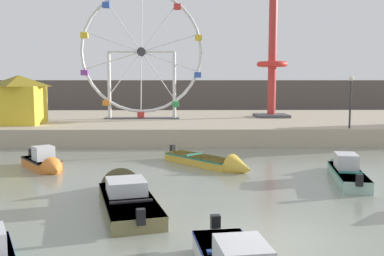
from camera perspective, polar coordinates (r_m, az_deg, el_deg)
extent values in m
plane|color=gray|center=(12.07, 10.53, -14.29)|extent=(240.00, 240.00, 0.00)
cube|color=#B7A88E|center=(36.69, 2.68, 0.52)|extent=(110.00, 18.84, 1.17)
cube|color=#564C47|center=(56.01, 1.43, 4.13)|extent=(140.00, 3.00, 4.40)
cube|color=orange|center=(22.15, -19.43, -4.50)|extent=(2.55, 2.90, 0.46)
cube|color=black|center=(22.11, -19.45, -4.02)|extent=(2.55, 2.89, 0.08)
cone|color=orange|center=(20.50, -17.87, -5.28)|extent=(1.29, 1.24, 1.04)
cube|color=black|center=(23.50, -20.61, -3.10)|extent=(0.31, 0.30, 0.44)
cube|color=silver|center=(21.72, -19.19, -3.18)|extent=(1.20, 1.20, 0.67)
cube|color=black|center=(22.43, -19.74, -3.71)|extent=(0.84, 0.68, 0.06)
cube|color=#93BCAD|center=(19.28, 20.06, -6.06)|extent=(1.89, 4.44, 0.47)
cube|color=#237566|center=(19.24, 20.08, -5.49)|extent=(1.90, 4.40, 0.08)
cone|color=#93BCAD|center=(21.91, 18.83, -4.57)|extent=(1.24, 1.36, 1.03)
cube|color=black|center=(17.04, 21.41, -6.50)|extent=(0.27, 0.24, 0.44)
cube|color=silver|center=(19.69, 19.85, -4.15)|extent=(1.10, 1.43, 0.64)
cube|color=#237566|center=(18.70, 20.37, -5.60)|extent=(0.94, 0.33, 0.06)
cube|color=gold|center=(21.87, 1.17, -4.32)|extent=(3.79, 4.11, 0.43)
cube|color=#237566|center=(21.84, 1.17, -3.88)|extent=(3.78, 4.09, 0.08)
cone|color=gold|center=(19.99, 6.57, -5.37)|extent=(1.69, 1.69, 1.20)
cube|color=black|center=(23.51, -2.61, -2.79)|extent=(0.31, 0.31, 0.44)
cube|color=#237566|center=(22.22, 0.22, -3.52)|extent=(0.92, 0.82, 0.06)
cube|color=olive|center=(14.34, -8.42, -10.00)|extent=(2.75, 4.92, 0.44)
cube|color=black|center=(14.29, -8.43, -9.32)|extent=(2.75, 4.88, 0.08)
cone|color=olive|center=(17.17, -9.76, -7.31)|extent=(1.79, 1.63, 1.50)
cube|color=black|center=(11.94, -6.84, -11.67)|extent=(0.28, 0.26, 0.44)
cube|color=silver|center=(14.78, -8.75, -7.68)|extent=(1.59, 1.68, 0.48)
cube|color=black|center=(13.71, -8.10, -9.67)|extent=(1.34, 0.51, 0.06)
cube|color=black|center=(11.17, 3.13, -12.59)|extent=(0.26, 0.23, 0.44)
cube|color=navy|center=(9.75, 5.11, -15.97)|extent=(1.04, 0.30, 0.06)
torus|color=silver|center=(35.62, -6.76, 10.05)|extent=(9.96, 0.24, 9.96)
cylinder|color=#38383D|center=(35.62, -6.76, 10.05)|extent=(0.70, 0.50, 0.70)
cylinder|color=silver|center=(35.69, -4.39, 13.19)|extent=(3.00, 0.08, 3.92)
cube|color=red|center=(35.87, -1.98, 15.84)|extent=(0.56, 0.48, 0.44)
cylinder|color=silver|center=(35.86, -6.73, 13.93)|extent=(0.18, 0.08, 4.86)
cylinder|color=silver|center=(35.97, -9.06, 13.17)|extent=(2.84, 0.08, 4.04)
cube|color=#3356B7|center=(36.44, -11.35, 15.76)|extent=(0.56, 0.48, 0.44)
cylinder|color=silver|center=(35.98, -10.48, 11.22)|extent=(4.62, 0.08, 1.67)
cube|color=yellow|center=(36.47, -14.14, 11.89)|extent=(0.56, 0.48, 0.44)
cylinder|color=silver|center=(35.88, -10.49, 8.83)|extent=(4.68, 0.08, 1.48)
cube|color=purple|center=(36.30, -14.11, 7.17)|extent=(0.56, 0.48, 0.44)
cylinder|color=silver|center=(35.71, -9.08, 6.89)|extent=(3.00, 0.08, 3.92)
cube|color=orange|center=(35.99, -11.34, 3.31)|extent=(0.56, 0.48, 0.44)
cylinder|color=silver|center=(35.54, -6.79, 6.14)|extent=(0.18, 0.08, 4.86)
cube|color=red|center=(35.65, -6.81, 1.78)|extent=(0.56, 0.48, 0.44)
cylinder|color=silver|center=(35.42, -4.47, 6.86)|extent=(2.84, 0.08, 4.04)
cube|color=#33934C|center=(35.41, -2.19, 3.20)|extent=(0.56, 0.48, 0.44)
cylinder|color=silver|center=(35.42, -3.00, 8.81)|extent=(4.62, 0.08, 1.67)
cube|color=#3356B7|center=(35.38, 0.76, 7.08)|extent=(0.56, 0.48, 0.44)
cylinder|color=silver|center=(35.52, -2.96, 11.23)|extent=(4.68, 0.08, 1.48)
cube|color=yellow|center=(35.55, 0.87, 11.92)|extent=(0.56, 0.48, 0.44)
cylinder|color=silver|center=(35.90, -10.97, 5.59)|extent=(0.28, 0.28, 5.46)
cylinder|color=silver|center=(35.37, -2.37, 5.69)|extent=(0.28, 0.28, 5.46)
cylinder|color=silver|center=(35.62, -6.76, 10.05)|extent=(5.35, 0.18, 0.18)
cube|color=#4C4C51|center=(35.66, -6.65, 1.33)|extent=(6.15, 1.20, 0.08)
cylinder|color=#BC332D|center=(37.64, 10.69, 10.88)|extent=(0.70, 0.70, 12.37)
torus|color=red|center=(37.54, 10.64, 8.36)|extent=(2.64, 2.64, 0.44)
cube|color=#4C4C51|center=(37.62, 10.50, 1.64)|extent=(2.80, 2.80, 0.24)
cube|color=yellow|center=(32.94, -21.98, 2.82)|extent=(3.08, 2.90, 2.72)
pyramid|color=olive|center=(32.90, -22.10, 5.85)|extent=(3.39, 3.19, 0.80)
cylinder|color=#2D2D33|center=(29.83, 20.33, 2.96)|extent=(0.12, 0.12, 3.11)
sphere|color=#F2EACC|center=(29.79, 20.45, 6.21)|extent=(0.32, 0.32, 0.32)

